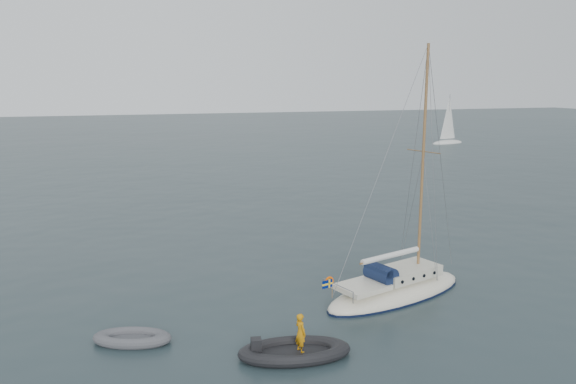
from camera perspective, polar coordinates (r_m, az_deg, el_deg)
name	(u,v)px	position (r m, az deg, el deg)	size (l,w,h in m)	color
ground	(337,289)	(27.64, 5.00, -9.74)	(300.00, 300.00, 0.00)	black
sailboat	(397,277)	(26.83, 10.98, -8.50)	(8.46, 2.54, 12.04)	beige
dinghy	(132,338)	(23.00, -15.54, -14.11)	(3.04, 1.37, 0.44)	#4E4E52
rib	(294,350)	(21.17, 0.63, -15.77)	(4.16, 1.89, 1.68)	black
distant_yacht_b	(448,121)	(93.56, 15.98, 6.91)	(6.22, 3.32, 8.24)	silver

